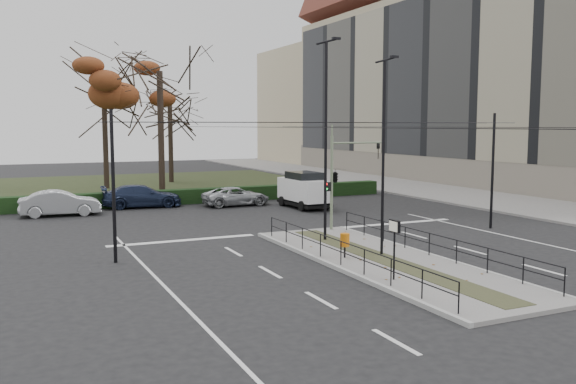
% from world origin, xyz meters
% --- Properties ---
extents(ground, '(140.00, 140.00, 0.00)m').
position_xyz_m(ground, '(0.00, 0.00, 0.00)').
color(ground, black).
rests_on(ground, ground).
extents(median_island, '(4.40, 15.00, 0.14)m').
position_xyz_m(median_island, '(0.00, -2.50, 0.07)').
color(median_island, slate).
rests_on(median_island, ground).
extents(sidewalk_east, '(8.00, 90.00, 0.14)m').
position_xyz_m(sidewalk_east, '(18.00, 22.00, 0.07)').
color(sidewalk_east, slate).
rests_on(sidewalk_east, ground).
extents(park, '(38.00, 26.00, 0.10)m').
position_xyz_m(park, '(-6.00, 32.00, 0.05)').
color(park, '#252D16').
rests_on(park, ground).
extents(hedge, '(38.00, 1.00, 1.00)m').
position_xyz_m(hedge, '(-6.00, 18.60, 0.50)').
color(hedge, black).
rests_on(hedge, ground).
extents(apartment_block, '(13.09, 52.10, 21.64)m').
position_xyz_m(apartment_block, '(27.97, 23.97, 10.39)').
color(apartment_block, tan).
rests_on(apartment_block, ground).
extents(median_railing, '(4.14, 13.24, 0.92)m').
position_xyz_m(median_railing, '(0.00, -2.60, 0.98)').
color(median_railing, black).
rests_on(median_railing, median_island).
extents(catenary, '(20.00, 34.00, 6.00)m').
position_xyz_m(catenary, '(0.00, 1.62, 3.42)').
color(catenary, black).
rests_on(catenary, ground).
extents(traffic_light, '(3.21, 1.84, 4.72)m').
position_xyz_m(traffic_light, '(1.72, 4.50, 2.89)').
color(traffic_light, slate).
rests_on(traffic_light, median_island).
extents(litter_bin, '(0.38, 0.38, 0.97)m').
position_xyz_m(litter_bin, '(-1.27, -1.54, 0.83)').
color(litter_bin, black).
rests_on(litter_bin, median_island).
extents(info_panel, '(0.12, 0.53, 2.04)m').
position_xyz_m(info_panel, '(-1.51, -5.27, 1.74)').
color(info_panel, black).
rests_on(info_panel, median_island).
extents(streetlamp_median_near, '(0.67, 0.14, 7.98)m').
position_xyz_m(streetlamp_median_near, '(0.39, -1.69, 4.20)').
color(streetlamp_median_near, black).
rests_on(streetlamp_median_near, median_island).
extents(streetlamp_median_far, '(0.76, 0.16, 9.15)m').
position_xyz_m(streetlamp_median_far, '(-0.18, 2.10, 4.79)').
color(streetlamp_median_far, black).
rests_on(streetlamp_median_far, median_island).
extents(parked_car_second, '(4.71, 1.90, 1.52)m').
position_xyz_m(parked_car_second, '(-10.56, 16.15, 0.76)').
color(parked_car_second, '#A5A8AC').
rests_on(parked_car_second, ground).
extents(parked_car_third, '(5.31, 2.56, 1.49)m').
position_xyz_m(parked_car_third, '(-5.38, 17.93, 0.75)').
color(parked_car_third, '#1B2540').
rests_on(parked_car_third, ground).
extents(parked_car_fourth, '(4.58, 2.23, 1.25)m').
position_xyz_m(parked_car_fourth, '(0.59, 16.20, 0.63)').
color(parked_car_fourth, '#A5A8AC').
rests_on(parked_car_fourth, ground).
extents(white_van, '(2.14, 4.44, 2.36)m').
position_xyz_m(white_van, '(4.22, 13.25, 1.23)').
color(white_van, white).
rests_on(white_van, ground).
extents(rust_tree, '(9.67, 9.67, 12.26)m').
position_xyz_m(rust_tree, '(-5.78, 30.57, 9.41)').
color(rust_tree, black).
rests_on(rust_tree, park).
extents(bare_tree_center, '(5.78, 5.78, 9.49)m').
position_xyz_m(bare_tree_center, '(0.59, 34.00, 6.71)').
color(bare_tree_center, black).
rests_on(bare_tree_center, park).
extents(bare_tree_near, '(6.97, 6.97, 12.03)m').
position_xyz_m(bare_tree_near, '(-3.33, 20.89, 8.49)').
color(bare_tree_near, black).
rests_on(bare_tree_near, park).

